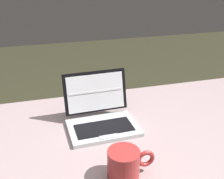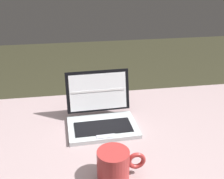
{
  "view_description": "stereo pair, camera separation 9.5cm",
  "coord_description": "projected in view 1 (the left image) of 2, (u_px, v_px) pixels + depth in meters",
  "views": [
    {
      "loc": [
        -0.22,
        -0.76,
        1.29
      ],
      "look_at": [
        0.01,
        0.07,
        0.89
      ],
      "focal_mm": 44.84,
      "sensor_mm": 36.0,
      "label": 1
    },
    {
      "loc": [
        -0.13,
        -0.78,
        1.29
      ],
      "look_at": [
        0.01,
        0.07,
        0.89
      ],
      "focal_mm": 44.84,
      "sensor_mm": 36.0,
      "label": 2
    }
  ],
  "objects": [
    {
      "name": "laptop_front",
      "position": [
        101.0,
        117.0,
        1.0
      ],
      "size": [
        0.25,
        0.22,
        0.18
      ],
      "color": "silver",
      "rests_on": "desk"
    },
    {
      "name": "desk",
      "position": [
        115.0,
        164.0,
        0.99
      ],
      "size": [
        1.51,
        0.73,
        0.74
      ],
      "color": "#A48C8E",
      "rests_on": "ground"
    },
    {
      "name": "coffee_mug",
      "position": [
        125.0,
        164.0,
        0.76
      ],
      "size": [
        0.14,
        0.09,
        0.08
      ],
      "color": "#A9312F",
      "rests_on": "desk"
    }
  ]
}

